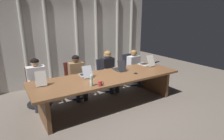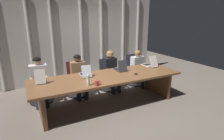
{
  "view_description": "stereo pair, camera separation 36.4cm",
  "coord_description": "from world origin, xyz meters",
  "views": [
    {
      "loc": [
        -2.11,
        -3.54,
        2.09
      ],
      "look_at": [
        0.16,
        0.1,
        0.84
      ],
      "focal_mm": 29.12,
      "sensor_mm": 36.0,
      "label": 1
    },
    {
      "loc": [
        -1.79,
        -3.72,
        2.09
      ],
      "look_at": [
        0.16,
        0.1,
        0.84
      ],
      "focal_mm": 29.12,
      "sensor_mm": 36.0,
      "label": 2
    }
  ],
  "objects": [
    {
      "name": "ground_plane",
      "position": [
        0.0,
        0.0,
        0.0
      ],
      "size": [
        11.18,
        11.18,
        0.0
      ],
      "primitive_type": "plane",
      "color": "#6B6056"
    },
    {
      "name": "conference_table",
      "position": [
        0.0,
        0.0,
        0.59
      ],
      "size": [
        3.59,
        1.14,
        0.74
      ],
      "color": "brown",
      "rests_on": "ground_plane"
    },
    {
      "name": "curtain_backdrop",
      "position": [
        0.0,
        2.18,
        1.39
      ],
      "size": [
        5.59,
        0.17,
        2.78
      ],
      "color": "beige",
      "rests_on": "ground_plane"
    },
    {
      "name": "laptop_left_end",
      "position": [
        -1.48,
        0.27,
        0.8
      ],
      "size": [
        0.26,
        0.43,
        0.32
      ],
      "rotation": [
        0.0,
        0.0,
        1.44
      ],
      "color": "beige",
      "rests_on": "conference_table"
    },
    {
      "name": "laptop_left_mid",
      "position": [
        -0.47,
        0.29,
        0.8
      ],
      "size": [
        0.25,
        0.47,
        0.28
      ],
      "rotation": [
        0.0,
        0.0,
        1.5
      ],
      "color": "#A8ADB7",
      "rests_on": "conference_table"
    },
    {
      "name": "laptop_center",
      "position": [
        0.49,
        0.27,
        0.8
      ],
      "size": [
        0.25,
        0.43,
        0.3
      ],
      "rotation": [
        0.0,
        0.0,
        1.5
      ],
      "color": "#2D2D33",
      "rests_on": "conference_table"
    },
    {
      "name": "laptop_right_mid",
      "position": [
        1.47,
        0.29,
        0.8
      ],
      "size": [
        0.28,
        0.5,
        0.32
      ],
      "rotation": [
        0.0,
        0.0,
        1.64
      ],
      "color": "beige",
      "rests_on": "conference_table"
    },
    {
      "name": "office_chair_left_end",
      "position": [
        -1.45,
        0.97,
        0.34
      ],
      "size": [
        0.6,
        0.6,
        0.92
      ],
      "rotation": [
        0.0,
        0.0,
        -1.55
      ],
      "color": "#511E19",
      "rests_on": "ground_plane"
    },
    {
      "name": "office_chair_left_mid",
      "position": [
        -0.5,
        0.97,
        0.34
      ],
      "size": [
        0.6,
        0.6,
        0.92
      ],
      "rotation": [
        0.0,
        0.0,
        -1.55
      ],
      "color": "#511E19",
      "rests_on": "ground_plane"
    },
    {
      "name": "office_chair_center",
      "position": [
        0.49,
        0.97,
        0.33
      ],
      "size": [
        0.6,
        0.6,
        0.89
      ],
      "rotation": [
        0.0,
        0.0,
        -1.54
      ],
      "color": "#2D2D38",
      "rests_on": "ground_plane"
    },
    {
      "name": "office_chair_right_mid",
      "position": [
        1.42,
        0.97,
        0.35
      ],
      "size": [
        0.6,
        0.6,
        0.94
      ],
      "rotation": [
        0.0,
        0.0,
        -1.54
      ],
      "color": "#2D2D38",
      "rests_on": "ground_plane"
    },
    {
      "name": "person_left_end",
      "position": [
        -1.47,
        0.82,
        0.66
      ],
      "size": [
        0.43,
        0.56,
        1.18
      ],
      "rotation": [
        0.0,
        0.0,
        -1.61
      ],
      "color": "silver",
      "rests_on": "ground_plane"
    },
    {
      "name": "person_left_mid",
      "position": [
        -0.47,
        0.81,
        0.65
      ],
      "size": [
        0.41,
        0.56,
        1.15
      ],
      "rotation": [
        0.0,
        0.0,
        -1.62
      ],
      "color": "olive",
      "rests_on": "ground_plane"
    },
    {
      "name": "person_center",
      "position": [
        0.5,
        0.81,
        0.66
      ],
      "size": [
        0.37,
        0.55,
        1.17
      ],
      "rotation": [
        0.0,
        0.0,
        -1.56
      ],
      "color": "black",
      "rests_on": "ground_plane"
    },
    {
      "name": "person_right_mid",
      "position": [
        1.48,
        0.81,
        0.63
      ],
      "size": [
        0.44,
        0.57,
        1.1
      ],
      "rotation": [
        0.0,
        0.0,
        -1.48
      ],
      "color": "silver",
      "rests_on": "ground_plane"
    },
    {
      "name": "water_bottle_primary",
      "position": [
        -0.64,
        -0.38,
        0.85
      ],
      "size": [
        0.06,
        0.06,
        0.25
      ],
      "color": "#ADD1B2",
      "rests_on": "conference_table"
    },
    {
      "name": "coffee_mug_near",
      "position": [
        -0.48,
        -0.46,
        0.79
      ],
      "size": [
        0.13,
        0.08,
        0.11
      ],
      "color": "#B2332D",
      "rests_on": "conference_table"
    },
    {
      "name": "conference_mic_left_side",
      "position": [
        0.67,
        -0.19,
        0.76
      ],
      "size": [
        0.11,
        0.11,
        0.03
      ],
      "primitive_type": "cone",
      "color": "black",
      "rests_on": "conference_table"
    }
  ]
}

